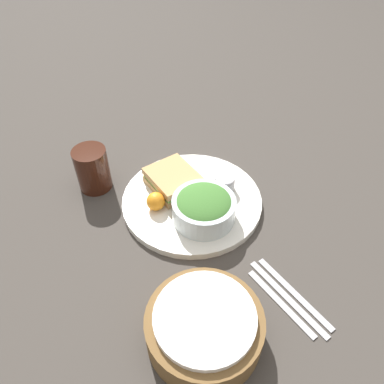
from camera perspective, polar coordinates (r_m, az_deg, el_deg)
name	(u,v)px	position (r m, az deg, el deg)	size (l,w,h in m)	color
ground_plane	(192,203)	(0.88, 0.00, -1.71)	(4.00, 4.00, 0.00)	#3D3833
plate	(192,201)	(0.88, 0.00, -1.33)	(0.32, 0.32, 0.02)	white
sandwich	(173,180)	(0.89, -2.91, 1.84)	(0.14, 0.13, 0.04)	tan
salad_bowl	(204,207)	(0.81, 1.80, -2.29)	(0.14, 0.14, 0.06)	silver
dressing_cup	(225,183)	(0.88, 4.98, 1.39)	(0.05, 0.05, 0.04)	#99999E
orange_wedge	(156,201)	(0.84, -5.56, -1.43)	(0.04, 0.04, 0.04)	orange
drink_glass	(93,169)	(0.92, -14.92, 3.41)	(0.08, 0.08, 0.11)	#38190F
bread_basket	(204,326)	(0.67, 1.88, -19.78)	(0.20, 0.20, 0.07)	brown
fork	(294,293)	(0.76, 15.30, -14.57)	(0.19, 0.01, 0.01)	#B2B2B7
knife	(287,298)	(0.75, 14.35, -15.33)	(0.20, 0.01, 0.01)	#B2B2B7
spoon	(281,303)	(0.74, 13.36, -16.10)	(0.17, 0.01, 0.01)	#B2B2B7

